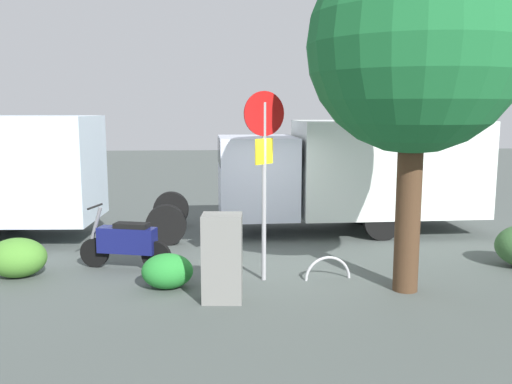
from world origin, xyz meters
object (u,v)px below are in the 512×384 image
object	(u,v)px
stop_sign	(264,156)
utility_cabinet	(222,258)
box_truck_near	(347,169)
bike_rack_hoop	(328,279)
street_tree	(415,47)
motorcycle	(126,242)

from	to	relation	value
stop_sign	utility_cabinet	size ratio (longest dim) A/B	2.38
box_truck_near	bike_rack_hoop	xyz separation A→B (m)	(1.24, 3.80, -1.54)
box_truck_near	stop_sign	xyz separation A→B (m)	(2.38, 3.75, 0.66)
street_tree	utility_cabinet	bearing A→B (deg)	5.13
stop_sign	street_tree	world-z (taller)	street_tree
box_truck_near	motorcycle	distance (m)	5.78
utility_cabinet	street_tree	bearing A→B (deg)	-174.87
stop_sign	bike_rack_hoop	xyz separation A→B (m)	(-1.14, 0.05, -2.21)
box_truck_near	utility_cabinet	world-z (taller)	box_truck_near
utility_cabinet	bike_rack_hoop	distance (m)	2.22
motorcycle	stop_sign	xyz separation A→B (m)	(-2.52, 0.87, 1.69)
motorcycle	bike_rack_hoop	xyz separation A→B (m)	(-3.66, 0.92, -0.52)
stop_sign	street_tree	xyz separation A→B (m)	(-2.31, 0.73, 1.76)
bike_rack_hoop	motorcycle	bearing A→B (deg)	-14.05
motorcycle	bike_rack_hoop	bearing A→B (deg)	-178.70
motorcycle	utility_cabinet	xyz separation A→B (m)	(-1.78, 1.87, 0.17)
box_truck_near	motorcycle	xyz separation A→B (m)	(4.90, 2.88, -1.02)
box_truck_near	street_tree	world-z (taller)	street_tree
street_tree	bike_rack_hoop	bearing A→B (deg)	-30.07
motorcycle	utility_cabinet	size ratio (longest dim) A/B	1.28
box_truck_near	street_tree	size ratio (longest dim) A/B	1.41
motorcycle	utility_cabinet	bearing A→B (deg)	148.97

